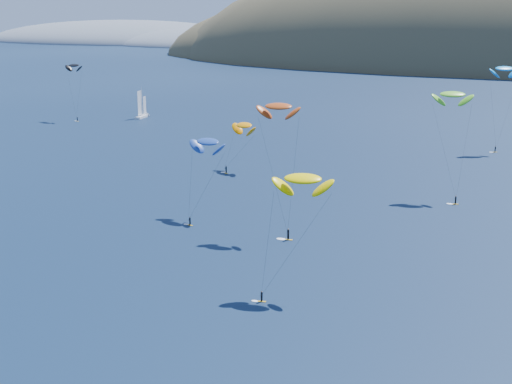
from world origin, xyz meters
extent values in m
ellipsoid|color=#3D3526|center=(-140.00, 590.00, -7.20)|extent=(340.00, 240.00, 120.00)
ellipsoid|color=slate|center=(-480.00, 760.00, -3.60)|extent=(400.00, 240.00, 60.00)
ellipsoid|color=slate|center=(-340.00, 720.00, -2.64)|extent=(240.00, 180.00, 44.00)
cube|color=white|center=(-112.26, 201.17, 0.39)|extent=(3.07, 8.47, 0.99)
cylinder|color=white|center=(-112.26, 201.73, 6.18)|extent=(0.15, 0.15, 11.59)
cube|color=gold|center=(-41.40, 126.71, 0.04)|extent=(1.53, 1.17, 0.08)
cylinder|color=black|center=(-41.40, 126.71, 1.00)|extent=(0.36, 0.36, 1.63)
sphere|color=#8C6047|center=(-41.40, 126.71, 1.95)|extent=(0.27, 0.27, 0.27)
ellipsoid|color=#FB8E00|center=(-39.05, 133.09, 11.87)|extent=(9.74, 8.12, 4.96)
cube|color=gold|center=(-1.52, 53.15, 0.03)|extent=(1.29, 0.63, 0.07)
cylinder|color=black|center=(-1.52, 53.15, 0.81)|extent=(0.29, 0.29, 1.32)
sphere|color=#8C6047|center=(-1.52, 53.15, 1.58)|extent=(0.22, 0.22, 0.22)
ellipsoid|color=#FFE300|center=(1.98, 60.71, 17.23)|extent=(9.35, 5.89, 4.83)
cube|color=gold|center=(17.61, 118.86, 0.04)|extent=(1.49, 0.74, 0.08)
cylinder|color=black|center=(17.61, 118.86, 0.94)|extent=(0.34, 0.34, 1.53)
sphere|color=#8C6047|center=(17.61, 118.86, 1.83)|extent=(0.26, 0.26, 0.26)
ellipsoid|color=#6AD02A|center=(14.40, 127.05, 23.04)|extent=(9.32, 5.93, 4.81)
cube|color=gold|center=(20.80, 182.86, 0.04)|extent=(1.39, 1.06, 0.08)
cylinder|color=black|center=(20.80, 182.86, 0.90)|extent=(0.32, 0.32, 1.48)
sphere|color=#8C6047|center=(20.80, 182.86, 1.76)|extent=(0.25, 0.25, 0.25)
ellipsoid|color=#088DE8|center=(21.33, 187.11, 24.37)|extent=(9.99, 8.37, 5.09)
cube|color=gold|center=(-7.78, 81.58, 0.05)|extent=(1.68, 0.66, 0.09)
cylinder|color=black|center=(-7.78, 81.58, 1.07)|extent=(0.38, 0.38, 1.75)
sphere|color=#8C6047|center=(-7.78, 81.58, 2.08)|extent=(0.29, 0.29, 0.29)
ellipsoid|color=#B04011|center=(-11.87, 86.74, 24.02)|extent=(8.30, 4.60, 4.42)
cube|color=gold|center=(-28.85, 82.68, 0.04)|extent=(1.34, 0.70, 0.07)
cylinder|color=black|center=(-28.85, 82.68, 0.85)|extent=(0.30, 0.30, 1.38)
sphere|color=#8C6047|center=(-28.85, 82.68, 1.65)|extent=(0.23, 0.23, 0.23)
ellipsoid|color=#1D3E92|center=(-29.07, 91.55, 15.30)|extent=(9.32, 6.09, 4.79)
cube|color=gold|center=(-130.32, 184.47, 0.04)|extent=(1.34, 0.54, 0.07)
cylinder|color=black|center=(-130.32, 184.47, 0.85)|extent=(0.30, 0.30, 1.39)
sphere|color=#8C6047|center=(-130.32, 184.47, 1.66)|extent=(0.23, 0.23, 0.23)
ellipsoid|color=black|center=(-133.43, 188.54, 20.55)|extent=(8.00, 4.47, 4.25)
camera|label=1|loc=(34.95, -36.71, 41.84)|focal=50.00mm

